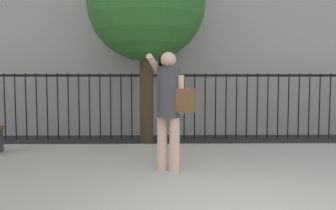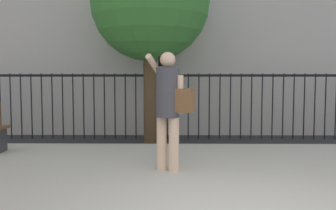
% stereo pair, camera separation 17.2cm
% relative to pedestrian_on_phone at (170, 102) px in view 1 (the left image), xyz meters
% --- Properties ---
extents(sidewalk, '(28.00, 4.40, 0.15)m').
position_rel_pedestrian_on_phone_xyz_m(sidewalk, '(0.81, 0.05, -1.09)').
color(sidewalk, '#B2ADA3').
rests_on(sidewalk, ground).
extents(iron_fence, '(12.03, 0.04, 1.60)m').
position_rel_pedestrian_on_phone_xyz_m(iron_fence, '(0.81, 3.75, -0.15)').
color(iron_fence, black).
rests_on(iron_fence, ground).
extents(pedestrian_on_phone, '(0.73, 0.58, 1.75)m').
position_rel_pedestrian_on_phone_xyz_m(pedestrian_on_phone, '(0.00, 0.00, 0.00)').
color(pedestrian_on_phone, beige).
rests_on(pedestrian_on_phone, sidewalk).
extents(street_tree_near, '(2.69, 2.69, 4.56)m').
position_rel_pedestrian_on_phone_xyz_m(street_tree_near, '(-0.46, 3.23, 2.02)').
color(street_tree_near, '#4C3823').
rests_on(street_tree_near, ground).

